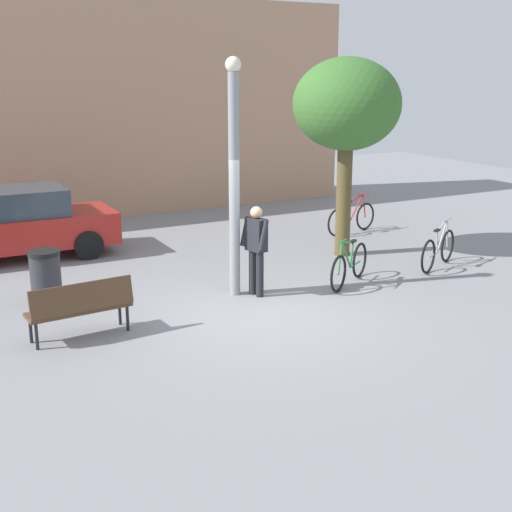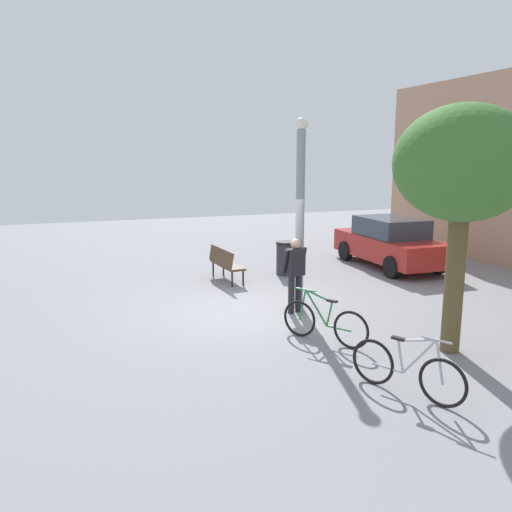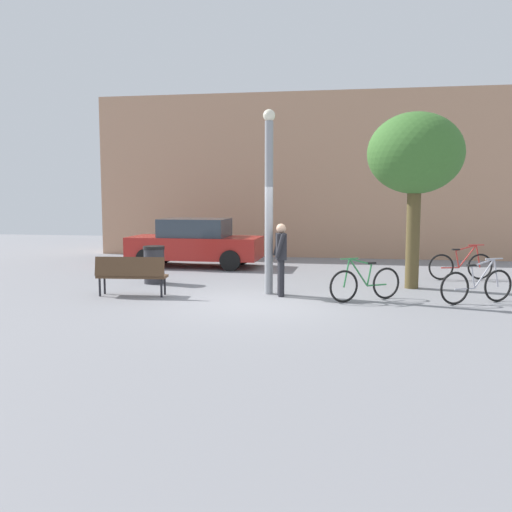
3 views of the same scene
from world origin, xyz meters
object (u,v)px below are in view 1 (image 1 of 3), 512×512
Objects in this scene: lamppost at (234,173)px; person_by_lamppost at (256,245)px; trash_bin at (46,278)px; bicycle_silver at (438,250)px; parked_car_red at (17,224)px; plaza_tree at (347,107)px; bicycle_red at (352,218)px; bicycle_green at (349,265)px; park_bench at (81,305)px.

lamppost is 2.55× the size of person_by_lamppost.
person_by_lamppost is 1.70× the size of trash_bin.
parked_car_red is (-7.65, 4.96, 0.39)m from bicycle_silver.
plaza_tree is 1.02× the size of parked_car_red.
lamppost is 5.69m from parked_car_red.
person_by_lamppost is 1.02× the size of bicycle_silver.
person_by_lamppost is at bearing -37.84° from lamppost.
bicycle_red is 8.31m from trash_bin.
trash_bin reaches higher than bicycle_red.
bicycle_silver is at bearing -10.60° from trash_bin.
person_by_lamppost is 5.67m from bicycle_red.
bicycle_silver is at bearing 2.67° from bicycle_green.
parked_car_red is (-6.46, 3.16, -2.50)m from plaza_tree.
lamppost is at bearing 142.16° from person_by_lamppost.
park_bench is at bearing -164.64° from lamppost.
lamppost is 2.75× the size of bicycle_green.
plaza_tree is 2.63× the size of bicycle_silver.
lamppost is 3.80m from trash_bin.
person_by_lamppost is 1.08× the size of bicycle_green.
trash_bin is at bearing 93.93° from park_bench.
person_by_lamppost is 3.77m from trash_bin.
lamppost is 3.81m from plaza_tree.
person_by_lamppost is 0.39× the size of plaza_tree.
park_bench is 8.85m from bicycle_red.
bicycle_silver is (2.37, 0.11, 0.00)m from bicycle_green.
trash_bin is at bearing -176.99° from plaza_tree.
bicycle_red is at bearing 85.26° from bicycle_silver.
bicycle_red is (2.66, 3.59, 0.00)m from bicycle_green.
trash_bin is (-8.06, -2.02, 0.11)m from bicycle_red.
lamppost reaches higher than person_by_lamppost.
parked_car_red reaches higher than bicycle_green.
plaza_tree is at bearing -131.29° from bicycle_red.
trash_bin is (-0.13, -3.50, -0.28)m from parked_car_red.
bicycle_red is 0.42× the size of parked_car_red.
lamppost is at bearing -18.28° from trash_bin.
lamppost is 4.33× the size of trash_bin.
bicycle_green is at bearing -12.96° from lamppost.
plaza_tree is 3.66m from bicycle_green.
parked_car_red is at bearing 125.13° from person_by_lamppost.
trash_bin reaches higher than bicycle_green.
person_by_lamppost reaches higher than trash_bin.
person_by_lamppost is 4.31m from bicycle_silver.
bicycle_silver is 7.91m from trash_bin.
parked_car_red is (-3.38, 4.80, -0.19)m from person_by_lamppost.
person_by_lamppost is at bearing 172.04° from bicycle_green.
person_by_lamppost is 5.88m from parked_car_red.
person_by_lamppost is 2.00m from bicycle_green.
bicycle_red is (7.93, 3.92, -0.16)m from park_bench.
person_by_lamppost is at bearing -54.87° from parked_car_red.
parked_car_red is at bearing 153.96° from plaza_tree.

